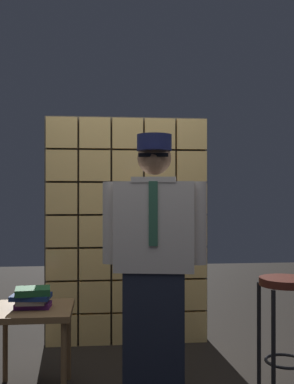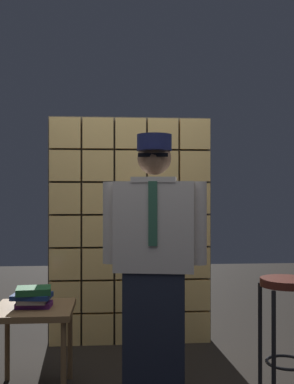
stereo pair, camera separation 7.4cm
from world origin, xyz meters
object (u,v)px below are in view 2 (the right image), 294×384
bar_stool (287,309)px  standing_person (154,260)px  side_table (34,319)px  book_stack (33,297)px

bar_stool → standing_person: bearing=174.8°
bar_stool → side_table: bar_stool is taller
bar_stool → book_stack: size_ratio=2.91×
side_table → book_stack: size_ratio=2.14×
book_stack → standing_person: bearing=-8.4°
standing_person → bar_stool: standing_person is taller
standing_person → book_stack: bearing=-178.7°
side_table → book_stack: (-0.00, -0.02, 0.15)m
bar_stool → book_stack: (-1.65, 0.19, 0.06)m
standing_person → bar_stool: bearing=4.6°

